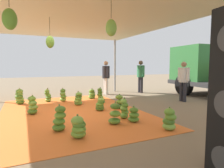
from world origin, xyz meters
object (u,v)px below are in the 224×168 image
Objects in this scene: banana_bunch_0 at (33,106)px; banana_bunch_13 at (124,109)px; banana_bunch_6 at (48,96)px; banana_bunch_10 at (78,99)px; banana_bunch_12 at (169,120)px; banana_bunch_2 at (119,102)px; banana_bunch_8 at (60,119)px; worker_1 at (141,74)px; worker_0 at (183,78)px; banana_bunch_3 at (63,96)px; banana_bunch_9 at (79,128)px; banana_bunch_14 at (134,115)px; banana_bunch_11 at (100,105)px; banana_bunch_1 at (92,94)px; banana_bunch_7 at (100,94)px; banana_bunch_5 at (20,97)px; worker_2 at (106,75)px; banana_bunch_4 at (115,115)px.

banana_bunch_13 reaches higher than banana_bunch_0.
banana_bunch_6 reaches higher than banana_bunch_10.
banana_bunch_2 is at bearing -179.39° from banana_bunch_12.
worker_1 reaches higher than banana_bunch_8.
banana_bunch_6 is 5.44m from worker_0.
banana_bunch_0 is at bearing -124.42° from banana_bunch_13.
banana_bunch_8 is (3.48, -0.73, 0.02)m from banana_bunch_3.
worker_1 reaches higher than banana_bunch_3.
banana_bunch_6 is at bearing 177.33° from banana_bunch_8.
banana_bunch_9 is (2.02, -1.93, -0.00)m from banana_bunch_2.
banana_bunch_14 is (1.93, 2.30, -0.08)m from banana_bunch_0.
banana_bunch_11 is at bearing 78.52° from banana_bunch_0.
banana_bunch_12 is 3.90m from worker_0.
banana_bunch_2 is 3.06m from banana_bunch_6.
banana_bunch_12 is at bearing 0.61° from banana_bunch_2.
banana_bunch_0 is at bearing -65.57° from banana_bunch_10.
banana_bunch_0 is 1.19× the size of banana_bunch_9.
banana_bunch_10 reaches higher than banana_bunch_1.
banana_bunch_14 is at bearing 11.72° from banana_bunch_11.
banana_bunch_2 is 0.98× the size of banana_bunch_7.
banana_bunch_5 reaches higher than banana_bunch_12.
banana_bunch_5 is 3.22m from banana_bunch_11.
banana_bunch_14 is at bearing -13.51° from banana_bunch_2.
banana_bunch_0 is at bearing -163.24° from banana_bunch_9.
banana_bunch_11 is at bearing 20.40° from banana_bunch_10.
worker_1 reaches higher than banana_bunch_1.
worker_0 is (1.89, 2.83, 0.70)m from banana_bunch_7.
worker_1 is (-2.98, 2.77, 0.77)m from banana_bunch_2.
worker_2 is at bearing 151.80° from banana_bunch_9.
banana_bunch_1 is at bearing 176.12° from banana_bunch_13.
banana_bunch_11 is (1.11, 0.41, -0.03)m from banana_bunch_10.
worker_1 reaches higher than banana_bunch_4.
banana_bunch_8 is 2.43m from banana_bunch_12.
banana_bunch_14 is 0.26× the size of worker_0.
banana_bunch_8 reaches higher than banana_bunch_9.
banana_bunch_14 is at bearing 84.92° from banana_bunch_4.
banana_bunch_0 reaches higher than banana_bunch_4.
banana_bunch_6 is at bearing -91.28° from banana_bunch_1.
banana_bunch_7 is at bearing 146.27° from banana_bunch_8.
banana_bunch_9 is 6.00m from worker_2.
worker_1 is (-0.97, 2.68, 0.77)m from banana_bunch_7.
banana_bunch_10 is at bearing -103.84° from worker_0.
banana_bunch_1 is 0.95× the size of banana_bunch_9.
banana_bunch_0 is 1.02× the size of banana_bunch_4.
banana_bunch_4 is 0.33× the size of worker_1.
banana_bunch_2 is 2.60m from banana_bunch_8.
banana_bunch_4 is 4.18m from worker_0.
banana_bunch_14 is 4.97m from worker_2.
banana_bunch_9 is 0.92× the size of banana_bunch_12.
worker_2 is (-2.10, 1.98, 0.74)m from banana_bunch_10.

